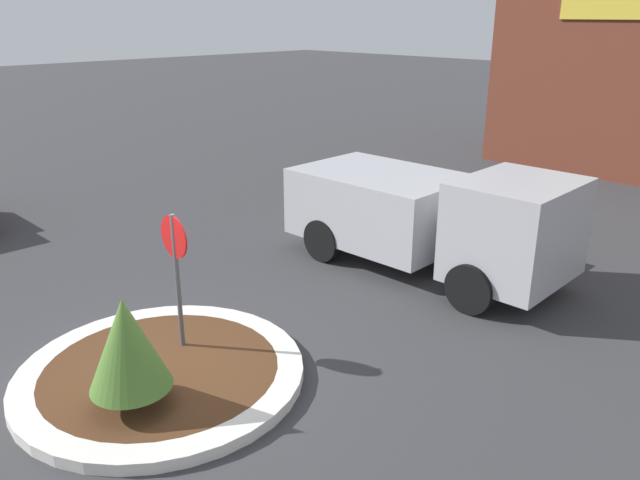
% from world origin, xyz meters
% --- Properties ---
extents(ground_plane, '(120.00, 120.00, 0.00)m').
position_xyz_m(ground_plane, '(0.00, 0.00, 0.00)').
color(ground_plane, '#38383A').
extents(traffic_island, '(4.03, 4.03, 0.17)m').
position_xyz_m(traffic_island, '(0.00, 0.00, 0.08)').
color(traffic_island, silver).
rests_on(traffic_island, ground_plane).
extents(stop_sign, '(0.64, 0.07, 2.24)m').
position_xyz_m(stop_sign, '(-0.35, 0.59, 1.53)').
color(stop_sign, '#4C4C51').
rests_on(stop_sign, ground_plane).
extents(island_shrub, '(1.03, 1.03, 1.50)m').
position_xyz_m(island_shrub, '(0.54, -0.72, 1.06)').
color(island_shrub, brown).
rests_on(island_shrub, traffic_island).
extents(utility_truck, '(5.69, 2.54, 2.18)m').
position_xyz_m(utility_truck, '(0.21, 5.96, 1.15)').
color(utility_truck, '#B2B2B7').
rests_on(utility_truck, ground_plane).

